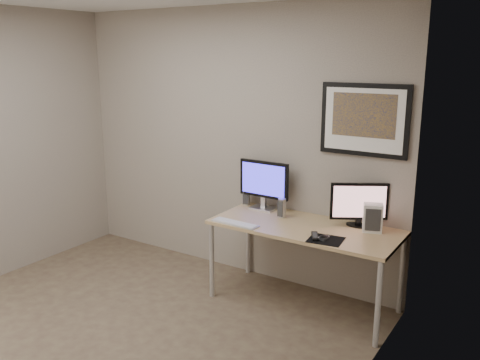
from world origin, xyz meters
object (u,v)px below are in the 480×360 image
at_px(framed_art, 364,120).
at_px(speaker_right, 282,208).
at_px(monitor_tv, 359,203).
at_px(keyboard, 235,223).
at_px(monitor_large, 264,183).
at_px(speaker_left, 246,195).
at_px(fan_unit, 373,218).
at_px(desk, 305,233).

xyz_separation_m(framed_art, speaker_right, (-0.63, -0.23, -0.81)).
bearing_deg(monitor_tv, keyboard, 178.41).
height_order(monitor_large, speaker_left, monitor_large).
relative_size(monitor_large, fan_unit, 2.15).
bearing_deg(speaker_right, fan_unit, 2.82).
relative_size(speaker_right, keyboard, 0.40).
bearing_deg(keyboard, speaker_right, 59.64).
bearing_deg(monitor_tv, speaker_right, 159.95).
xyz_separation_m(monitor_large, speaker_right, (0.26, -0.12, -0.17)).
bearing_deg(framed_art, monitor_tv, -72.00).
bearing_deg(speaker_left, monitor_tv, -24.90).
bearing_deg(monitor_large, monitor_tv, 1.15).
bearing_deg(speaker_left, monitor_large, -32.77).
height_order(desk, speaker_right, speaker_right).
bearing_deg(speaker_right, speaker_left, 159.53).
relative_size(keyboard, fan_unit, 1.85).
xyz_separation_m(desk, speaker_right, (-0.28, 0.10, 0.15)).
bearing_deg(keyboard, monitor_large, 93.92).
relative_size(speaker_left, keyboard, 0.44).
xyz_separation_m(framed_art, monitor_tv, (0.03, -0.11, -0.69)).
distance_m(speaker_right, keyboard, 0.46).
xyz_separation_m(speaker_left, speaker_right, (0.47, -0.16, -0.01)).
relative_size(monitor_large, monitor_tv, 1.18).
distance_m(speaker_right, fan_unit, 0.81).
relative_size(monitor_large, keyboard, 1.16).
relative_size(desk, monitor_tv, 3.73).
relative_size(speaker_right, fan_unit, 0.73).
bearing_deg(speaker_right, desk, -22.03).
distance_m(framed_art, keyboard, 1.39).
relative_size(desk, monitor_large, 3.16).
bearing_deg(speaker_left, keyboard, -90.61).
height_order(speaker_right, keyboard, speaker_right).
bearing_deg(framed_art, speaker_right, -159.84).
height_order(framed_art, fan_unit, framed_art).
bearing_deg(desk, keyboard, -151.84).
bearing_deg(framed_art, keyboard, -145.01).
relative_size(speaker_left, speaker_right, 1.10).
height_order(speaker_right, fan_unit, fan_unit).
relative_size(desk, framed_art, 2.13).
bearing_deg(fan_unit, framed_art, 115.59).
distance_m(desk, keyboard, 0.60).
distance_m(monitor_tv, speaker_right, 0.68).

